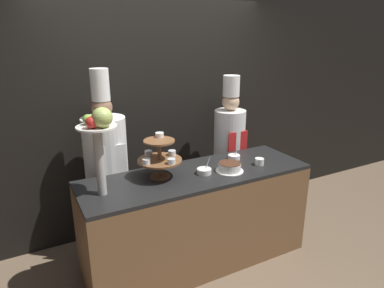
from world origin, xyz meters
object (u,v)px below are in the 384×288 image
Objects in this scene: cup_white at (259,162)px; serving_bowl_near at (204,171)px; serving_bowl_far at (234,157)px; tiered_stand at (160,156)px; chef_center_left at (229,144)px; chef_left at (106,163)px; fruit_pedestal at (99,132)px; cake_round at (230,167)px.

cup_white is 0.58m from serving_bowl_near.
serving_bowl_near is at bearing -158.15° from serving_bowl_far.
tiered_stand reaches higher than serving_bowl_near.
tiered_stand is 1.15m from chef_center_left.
cup_white is 0.59× the size of serving_bowl_near.
cup_white is at bearing -25.62° from chef_left.
chef_left reaches higher than serving_bowl_near.
chef_left reaches higher than fruit_pedestal.
chef_left is at bearing 161.81° from serving_bowl_far.
chef_left is (-0.98, 0.64, 0.01)m from cake_round.
chef_left reaches higher than cup_white.
chef_left is (-1.33, 0.64, 0.01)m from cup_white.
chef_center_left is (1.04, 0.46, -0.18)m from tiered_stand.
fruit_pedestal is 1.24m from cake_round.
chef_center_left is at bearing 0.00° from chef_left.
chef_left is (-0.74, 0.57, 0.02)m from serving_bowl_near.
cake_round is at bearing -131.76° from serving_bowl_far.
serving_bowl_near is at bearing 173.99° from cup_white.
tiered_stand is 0.55× the size of fruit_pedestal.
cup_white is at bearing 0.07° from cake_round.
cup_white is 0.60× the size of serving_bowl_far.
chef_center_left reaches higher than cup_white.
tiered_stand is 1.00m from cup_white.
chef_center_left is (1.57, 0.58, -0.50)m from fruit_pedestal.
fruit_pedestal is 1.74m from chef_center_left.
serving_bowl_near is at bearing 0.07° from fruit_pedestal.
fruit_pedestal reaches higher than serving_bowl_far.
serving_bowl_near is (-0.58, 0.06, -0.01)m from cup_white.
tiered_stand is 0.21× the size of chef_left.
serving_bowl_near reaches higher than cup_white.
cake_round is at bearing -14.68° from serving_bowl_near.
fruit_pedestal is 4.75× the size of serving_bowl_near.
tiered_stand reaches higher than serving_bowl_far.
serving_bowl_far is 1.26m from chef_left.
tiered_stand reaches higher than cup_white.
tiered_stand is at bearing -52.01° from chef_left.
serving_bowl_far is at bearing 118.04° from cup_white.
serving_bowl_far is 0.09× the size of chef_center_left.
serving_bowl_near is 0.49m from serving_bowl_far.
cup_white is 0.27m from serving_bowl_far.
chef_center_left is (0.42, 0.64, -0.03)m from cake_round.
tiered_stand is 2.64× the size of serving_bowl_far.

